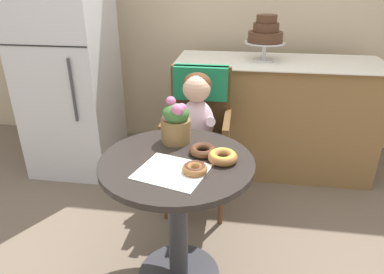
{
  "coord_description": "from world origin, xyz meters",
  "views": [
    {
      "loc": [
        0.27,
        -1.39,
        1.5
      ],
      "look_at": [
        0.05,
        0.15,
        0.77
      ],
      "focal_mm": 32.78,
      "sensor_mm": 36.0,
      "label": 1
    }
  ],
  "objects_px": {
    "donut_mid": "(195,168)",
    "tiered_cake_stand": "(265,34)",
    "donut_side": "(223,156)",
    "refrigerator": "(68,67)",
    "donut_front": "(203,150)",
    "flower_vase": "(176,122)",
    "cafe_table": "(177,198)",
    "wicker_chair": "(199,116)",
    "seated_child": "(196,120)"
  },
  "relations": [
    {
      "from": "cafe_table",
      "to": "seated_child",
      "type": "bearing_deg",
      "value": 89.15
    },
    {
      "from": "cafe_table",
      "to": "donut_mid",
      "type": "relative_size",
      "value": 6.52
    },
    {
      "from": "refrigerator",
      "to": "donut_side",
      "type": "bearing_deg",
      "value": -40.69
    },
    {
      "from": "donut_front",
      "to": "flower_vase",
      "type": "xyz_separation_m",
      "value": [
        -0.15,
        0.12,
        0.09
      ]
    },
    {
      "from": "cafe_table",
      "to": "seated_child",
      "type": "height_order",
      "value": "seated_child"
    },
    {
      "from": "donut_front",
      "to": "tiered_cake_stand",
      "type": "bearing_deg",
      "value": 75.61
    },
    {
      "from": "donut_mid",
      "to": "flower_vase",
      "type": "bearing_deg",
      "value": 115.0
    },
    {
      "from": "wicker_chair",
      "to": "refrigerator",
      "type": "relative_size",
      "value": 0.56
    },
    {
      "from": "refrigerator",
      "to": "wicker_chair",
      "type": "bearing_deg",
      "value": -18.09
    },
    {
      "from": "cafe_table",
      "to": "tiered_cake_stand",
      "type": "bearing_deg",
      "value": 71.85
    },
    {
      "from": "flower_vase",
      "to": "seated_child",
      "type": "bearing_deg",
      "value": 83.33
    },
    {
      "from": "seated_child",
      "to": "donut_side",
      "type": "distance_m",
      "value": 0.62
    },
    {
      "from": "wicker_chair",
      "to": "tiered_cake_stand",
      "type": "distance_m",
      "value": 0.83
    },
    {
      "from": "donut_side",
      "to": "flower_vase",
      "type": "distance_m",
      "value": 0.32
    },
    {
      "from": "refrigerator",
      "to": "flower_vase",
      "type": "bearing_deg",
      "value": -41.86
    },
    {
      "from": "cafe_table",
      "to": "refrigerator",
      "type": "distance_m",
      "value": 1.56
    },
    {
      "from": "cafe_table",
      "to": "wicker_chair",
      "type": "xyz_separation_m",
      "value": [
        0.01,
        0.75,
        0.13
      ]
    },
    {
      "from": "donut_mid",
      "to": "refrigerator",
      "type": "distance_m",
      "value": 1.67
    },
    {
      "from": "donut_mid",
      "to": "refrigerator",
      "type": "bearing_deg",
      "value": 133.73
    },
    {
      "from": "wicker_chair",
      "to": "donut_front",
      "type": "xyz_separation_m",
      "value": [
        0.1,
        -0.68,
        0.1
      ]
    },
    {
      "from": "donut_front",
      "to": "wicker_chair",
      "type": "bearing_deg",
      "value": 98.65
    },
    {
      "from": "wicker_chair",
      "to": "cafe_table",
      "type": "bearing_deg",
      "value": -85.91
    },
    {
      "from": "wicker_chair",
      "to": "donut_mid",
      "type": "relative_size",
      "value": 8.64
    },
    {
      "from": "flower_vase",
      "to": "refrigerator",
      "type": "bearing_deg",
      "value": 138.14
    },
    {
      "from": "donut_front",
      "to": "donut_mid",
      "type": "bearing_deg",
      "value": -94.33
    },
    {
      "from": "flower_vase",
      "to": "refrigerator",
      "type": "relative_size",
      "value": 0.14
    },
    {
      "from": "seated_child",
      "to": "donut_front",
      "type": "xyz_separation_m",
      "value": [
        0.1,
        -0.52,
        0.06
      ]
    },
    {
      "from": "donut_front",
      "to": "donut_mid",
      "type": "relative_size",
      "value": 1.15
    },
    {
      "from": "seated_child",
      "to": "donut_mid",
      "type": "height_order",
      "value": "seated_child"
    },
    {
      "from": "wicker_chair",
      "to": "donut_side",
      "type": "xyz_separation_m",
      "value": [
        0.2,
        -0.74,
        0.11
      ]
    },
    {
      "from": "donut_front",
      "to": "flower_vase",
      "type": "distance_m",
      "value": 0.21
    },
    {
      "from": "seated_child",
      "to": "refrigerator",
      "type": "xyz_separation_m",
      "value": [
        -1.06,
        0.5,
        0.17
      ]
    },
    {
      "from": "donut_side",
      "to": "refrigerator",
      "type": "distance_m",
      "value": 1.67
    },
    {
      "from": "cafe_table",
      "to": "seated_child",
      "type": "xyz_separation_m",
      "value": [
        0.01,
        0.6,
        0.17
      ]
    },
    {
      "from": "refrigerator",
      "to": "donut_mid",
      "type": "bearing_deg",
      "value": -46.27
    },
    {
      "from": "donut_mid",
      "to": "donut_front",
      "type": "bearing_deg",
      "value": 85.67
    },
    {
      "from": "tiered_cake_stand",
      "to": "refrigerator",
      "type": "height_order",
      "value": "refrigerator"
    },
    {
      "from": "wicker_chair",
      "to": "flower_vase",
      "type": "relative_size",
      "value": 4.1
    },
    {
      "from": "donut_front",
      "to": "tiered_cake_stand",
      "type": "height_order",
      "value": "tiered_cake_stand"
    },
    {
      "from": "wicker_chair",
      "to": "donut_mid",
      "type": "bearing_deg",
      "value": -79.23
    },
    {
      "from": "donut_mid",
      "to": "tiered_cake_stand",
      "type": "xyz_separation_m",
      "value": [
        0.33,
        1.4,
        0.36
      ]
    },
    {
      "from": "seated_child",
      "to": "flower_vase",
      "type": "bearing_deg",
      "value": -96.67
    },
    {
      "from": "donut_front",
      "to": "flower_vase",
      "type": "height_order",
      "value": "flower_vase"
    },
    {
      "from": "tiered_cake_stand",
      "to": "refrigerator",
      "type": "distance_m",
      "value": 1.51
    },
    {
      "from": "flower_vase",
      "to": "donut_mid",
      "type": "bearing_deg",
      "value": -65.0
    },
    {
      "from": "cafe_table",
      "to": "donut_mid",
      "type": "xyz_separation_m",
      "value": [
        0.1,
        -0.1,
        0.23
      ]
    },
    {
      "from": "tiered_cake_stand",
      "to": "refrigerator",
      "type": "bearing_deg",
      "value": -172.28
    },
    {
      "from": "donut_mid",
      "to": "tiered_cake_stand",
      "type": "height_order",
      "value": "tiered_cake_stand"
    },
    {
      "from": "donut_front",
      "to": "flower_vase",
      "type": "bearing_deg",
      "value": 141.99
    },
    {
      "from": "wicker_chair",
      "to": "refrigerator",
      "type": "distance_m",
      "value": 1.13
    }
  ]
}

